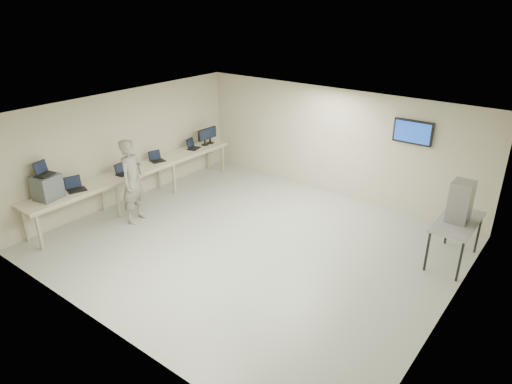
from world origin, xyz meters
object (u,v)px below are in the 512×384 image
Objects in this scene: soldier at (133,181)px; side_table at (457,224)px; equipment_box at (47,187)px; workbench at (138,171)px.

soldier is 6.97m from side_table.
soldier is (0.82, 1.58, -0.17)m from equipment_box.
workbench is at bearing -164.96° from side_table.
soldier reaches higher than workbench.
equipment_box is at bearing -149.53° from side_table.
soldier is 1.32× the size of side_table.
workbench is 7.44m from side_table.
side_table is at bearing 20.61° from equipment_box.
workbench is 3.03× the size of soldier.
soldier is at bearing 52.75° from equipment_box.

